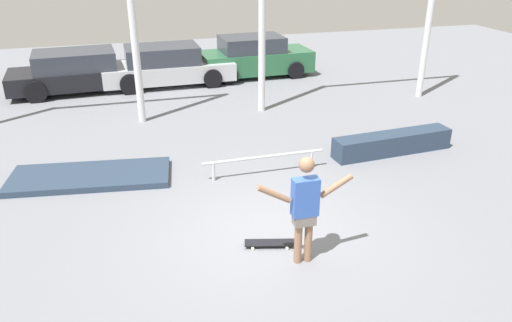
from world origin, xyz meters
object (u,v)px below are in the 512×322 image
Objects in this scene: grind_rail at (264,159)px; parked_car_silver at (166,66)px; parked_car_black at (80,72)px; manual_pad at (90,176)px; skateboarder at (305,205)px; skateboard at (270,243)px; parked_car_green at (255,57)px; grind_box at (392,143)px.

parked_car_silver is at bearing 98.62° from grind_rail.
parked_car_black is 2.82m from parked_car_silver.
grind_rail reaches higher than manual_pad.
skateboard is at bearing 126.02° from skateboarder.
parked_car_silver is (-0.87, 10.96, -0.37)m from skateboarder.
parked_car_green is (3.23, 0.29, 0.04)m from parked_car_silver.
grind_rail is (0.69, 2.67, 0.28)m from skateboard.
parked_car_silver reaches higher than grind_box.
parked_car_black reaches higher than grind_rail.
grind_box is at bearing -49.29° from parked_car_black.
parked_car_green is (2.05, 8.06, 0.34)m from grind_rail.
grind_rail is at bearing -174.85° from grind_box.
parked_car_black is at bearing 93.14° from manual_pad.
grind_box is at bearing 5.15° from grind_rail.
grind_box reaches higher than manual_pad.
skateboard is at bearing -104.43° from grind_rail.
skateboarder is at bearing -74.90° from parked_car_black.
skateboarder reaches higher than manual_pad.
grind_rail is (-3.26, -0.29, 0.10)m from grind_box.
parked_car_black is (-0.38, 6.99, 0.58)m from manual_pad.
manual_pad is 0.70× the size of parked_car_black.
skateboard is 0.21× the size of parked_car_green.
skateboarder is at bearing -103.85° from parked_car_green.
parked_car_green is (2.74, 10.73, 0.62)m from skateboard.
manual_pad is (-2.92, 3.42, 0.00)m from skateboard.
parked_car_green is (5.66, 7.31, 0.62)m from manual_pad.
grind_rail is (3.61, -0.75, 0.28)m from manual_pad.
manual_pad is (-3.30, 3.95, -0.95)m from skateboarder.
grind_box is at bearing -3.81° from manual_pad.
skateboarder is 0.38× the size of parked_car_black.
skateboarder reaches higher than grind_rail.
parked_car_silver is (2.43, 7.01, 0.58)m from manual_pad.
manual_pad is at bearing 168.25° from grind_rail.
parked_car_silver is (-0.49, 10.43, 0.58)m from skateboard.
parked_car_green is at bearing 78.64° from skateboarder.
parked_car_black is 1.06× the size of parked_car_silver.
grind_box is 1.10× the size of grind_rail.
skateboarder is 3.28m from grind_rail.
skateboard is 4.94m from grind_box.
skateboarder is at bearing -40.03° from skateboard.
parked_car_black is at bearing 117.30° from grind_rail.
skateboard is 0.32× the size of grind_rail.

